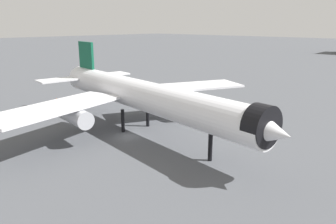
# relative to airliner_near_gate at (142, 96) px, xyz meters

# --- Properties ---
(ground) EXTENTS (900.00, 900.00, 0.00)m
(ground) POSITION_rel_airliner_near_gate_xyz_m (0.22, -3.58, -6.79)
(ground) COLOR #4C4F54
(airliner_near_gate) EXTENTS (58.49, 53.07, 15.41)m
(airliner_near_gate) POSITION_rel_airliner_near_gate_xyz_m (0.00, 0.00, 0.00)
(airliner_near_gate) COLOR white
(airliner_near_gate) RESTS_ON ground
(baggage_cart_trailing) EXTENTS (1.97, 2.42, 1.82)m
(baggage_cart_trailing) POSITION_rel_airliner_near_gate_xyz_m (-27.75, 20.76, -5.81)
(baggage_cart_trailing) COLOR black
(baggage_cart_trailing) RESTS_ON ground
(traffic_cone_near_nose) EXTENTS (0.55, 0.55, 0.69)m
(traffic_cone_near_nose) POSITION_rel_airliner_near_gate_xyz_m (-34.84, 1.63, -6.44)
(traffic_cone_near_nose) COLOR #F2600C
(traffic_cone_near_nose) RESTS_ON ground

